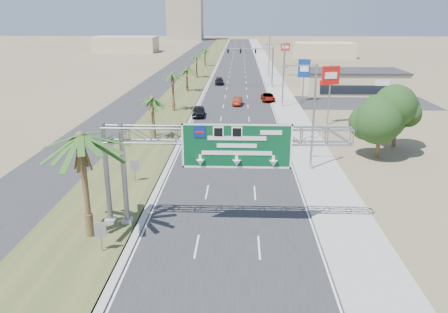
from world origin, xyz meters
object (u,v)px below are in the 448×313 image
car_right_lane (268,97)px  pole_sign_red_far (285,50)px  pole_sign_red_near (331,78)px  palm_near (80,137)px  sign_gantry (213,143)px  car_mid_lane (237,101)px  car_far (219,81)px  pole_sign_blue (304,70)px  store_building (353,82)px  car_left_lane (199,112)px  signal_mast (263,63)px

car_right_lane → pole_sign_red_far: (5.81, 32.18, 5.65)m
pole_sign_red_near → palm_near: bearing=-123.9°
sign_gantry → car_mid_lane: size_ratio=4.35×
car_right_lane → pole_sign_red_near: 18.89m
car_mid_lane → car_far: size_ratio=0.84×
sign_gantry → pole_sign_blue: 48.56m
sign_gantry → store_building: sign_gantry is taller
car_far → pole_sign_red_far: (15.08, 13.47, 5.63)m
car_left_lane → car_far: size_ratio=0.97×
car_right_lane → car_mid_lane: bearing=-146.2°
signal_mast → pole_sign_red_far: bearing=70.3°
car_right_lane → pole_sign_red_near: (7.04, -16.63, 5.56)m
car_right_lane → pole_sign_red_near: pole_sign_red_near is taller
pole_sign_red_near → car_right_lane: bearing=112.9°
store_building → palm_near: bearing=-118.3°
car_left_lane → pole_sign_blue: bearing=34.0°
sign_gantry → car_left_lane: (-4.26, 34.52, -5.30)m
car_right_lane → pole_sign_red_far: 33.19m
sign_gantry → store_building: 60.77m
sign_gantry → car_mid_lane: 43.59m
pole_sign_red_near → car_mid_lane: bearing=133.7°
car_far → pole_sign_red_far: bearing=39.0°
palm_near → car_right_lane: size_ratio=1.79×
sign_gantry → car_mid_lane: bearing=88.2°
palm_near → pole_sign_red_near: (21.74, 32.31, -0.72)m
signal_mast → store_building: bearing=-19.5°
car_mid_lane → pole_sign_red_far: 38.05m
car_left_lane → pole_sign_red_far: pole_sign_red_far is taller
car_mid_lane → pole_sign_red_far: pole_sign_red_far is taller
car_left_lane → pole_sign_red_near: bearing=-15.6°
sign_gantry → car_right_lane: size_ratio=3.58×
sign_gantry → palm_near: (-8.14, -1.93, 0.87)m
palm_near → pole_sign_red_near: palm_near is taller
pole_sign_red_near → pole_sign_red_far: size_ratio=1.00×
sign_gantry → pole_sign_red_far: 80.16m
signal_mast → car_left_lane: (-10.50, -27.53, -4.09)m
car_left_lane → pole_sign_red_far: bearing=67.0°
car_mid_lane → pole_sign_blue: (11.13, 3.70, 4.71)m
store_building → car_far: bearing=159.5°
car_mid_lane → pole_sign_red_far: bearing=77.4°
palm_near → pole_sign_blue: size_ratio=1.14×
signal_mast → car_mid_lane: size_ratio=2.67×
store_building → pole_sign_blue: (-10.60, -9.15, 3.35)m
car_far → car_right_lane: bearing=-66.4°
car_left_lane → pole_sign_blue: size_ratio=0.61×
signal_mast → store_building: signal_mast is taller
car_far → pole_sign_red_near: size_ratio=0.57×
pole_sign_red_near → signal_mast: bearing=103.1°
store_building → car_left_lane: 34.83m
car_mid_lane → palm_near: bearing=-97.4°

